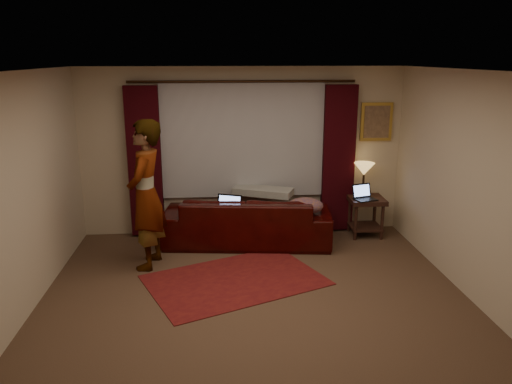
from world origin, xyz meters
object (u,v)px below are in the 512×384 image
laptop_table (366,193)px  laptop_sofa (226,206)px  tiffany_lamp (363,179)px  sofa (247,211)px  person (146,195)px  end_table (365,216)px

laptop_table → laptop_sofa: bearing=167.6°
laptop_sofa → tiffany_lamp: (2.17, 0.50, 0.24)m
sofa → person: size_ratio=1.25×
sofa → laptop_sofa: sofa is taller
person → end_table: bearing=115.1°
sofa → laptop_table: sofa is taller
end_table → person: 3.44m
sofa → laptop_table: size_ratio=7.17×
laptop_table → sofa: bearing=163.0°
laptop_sofa → end_table: laptop_sofa is taller
sofa → tiffany_lamp: tiffany_lamp is taller
laptop_sofa → laptop_table: 2.14m
tiffany_lamp → laptop_table: bearing=-98.2°
laptop_sofa → laptop_table: (2.13, 0.21, 0.10)m
end_table → tiffany_lamp: bearing=96.1°
tiffany_lamp → laptop_table: size_ratio=1.50×
laptop_table → tiffany_lamp: bearing=63.8°
tiffany_lamp → person: bearing=-161.6°
end_table → laptop_table: bearing=-114.0°
laptop_sofa → tiffany_lamp: tiffany_lamp is taller
laptop_sofa → tiffany_lamp: 2.24m
person → sofa: bearing=128.1°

